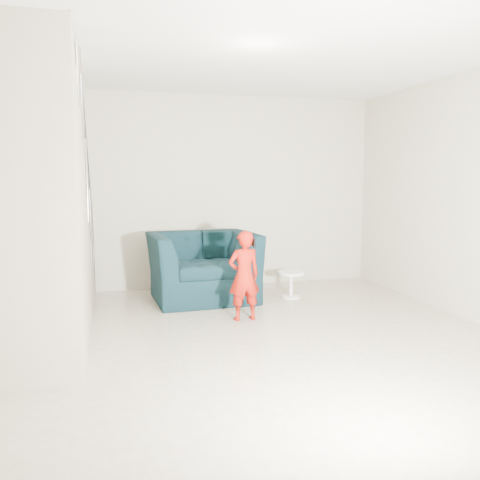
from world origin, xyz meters
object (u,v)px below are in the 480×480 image
at_px(toddler, 244,276).
at_px(side_table, 291,280).
at_px(staircase, 28,245).
at_px(armchair, 203,266).

bearing_deg(toddler, side_table, -141.76).
xyz_separation_m(side_table, staircase, (-2.98, -1.21, 0.72)).
bearing_deg(side_table, armchair, 168.39).
distance_m(toddler, staircase, 2.20).
height_order(side_table, staircase, staircase).
relative_size(toddler, staircase, 0.27).
height_order(toddler, staircase, staircase).
bearing_deg(armchair, side_table, -14.83).
bearing_deg(armchair, staircase, -145.56).
bearing_deg(side_table, toddler, -135.41).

